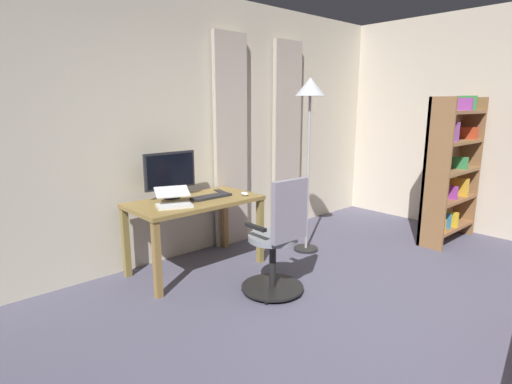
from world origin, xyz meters
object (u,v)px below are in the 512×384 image
Objects in this scene: office_chair at (278,242)px; laptop at (174,200)px; computer_monitor at (170,172)px; computer_keyboard at (211,197)px; computer_mouse at (245,194)px; bookshelf at (449,170)px; cell_phone_by_monitor at (219,191)px; desk at (195,209)px; floor_lamp at (310,106)px.

office_chair is 2.58× the size of laptop.
computer_keyboard is (-0.30, 0.27, -0.25)m from computer_monitor.
office_chair is 0.86m from computer_mouse.
bookshelf reaches higher than computer_monitor.
cell_phone_by_monitor is at bearing 81.36° from office_chair.
bookshelf is (-2.81, 1.28, 0.24)m from desk.
computer_keyboard is 0.31m from cell_phone_by_monitor.
computer_keyboard is at bearing 94.58° from office_chair.
computer_monitor is at bearing -95.79° from laptop.
floor_lamp is (-1.03, -0.56, 1.15)m from office_chair.
office_chair is 1.15m from cell_phone_by_monitor.
computer_monitor is 1.28× the size of computer_keyboard.
computer_monitor is 1.64m from floor_lamp.
laptop is (0.15, 0.30, -0.21)m from computer_monitor.
computer_keyboard is 0.22× the size of floor_lamp.
computer_mouse is 1.18m from floor_lamp.
laptop is 3.32m from bookshelf.
computer_monitor is at bearing -24.16° from floor_lamp.
bookshelf is at bearing 179.78° from laptop.
laptop reaches higher than cell_phone_by_monitor.
computer_mouse is at bearing 113.42° from cell_phone_by_monitor.
floor_lamp is at bearing 158.29° from cell_phone_by_monitor.
desk is 1.65m from floor_lamp.
computer_mouse is (-0.32, 0.15, 0.01)m from computer_keyboard.
bookshelf reaches higher than laptop.
computer_mouse reaches higher than cell_phone_by_monitor.
laptop is at bearing 63.05° from computer_monitor.
floor_lamp is at bearing 155.84° from computer_monitor.
desk is 0.99m from office_chair.
computer_mouse is at bearing 155.45° from computer_keyboard.
computer_monitor is 0.32× the size of bookshelf.
computer_keyboard is at bearing -17.87° from floor_lamp.
desk is 1.22× the size of office_chair.
desk is 3.09m from bookshelf.
laptop is at bearing -8.72° from computer_mouse.
floor_lamp is at bearing 162.13° from computer_keyboard.
computer_keyboard is 4.35× the size of computer_mouse.
cell_phone_by_monitor is 2.79m from bookshelf.
office_chair is at bearing 28.62° from floor_lamp.
computer_monitor is 0.29× the size of floor_lamp.
office_chair is 1.06m from laptop.
office_chair is at bearing 102.50° from desk.
computer_monitor is 0.40m from laptop.
desk is at bearing 30.61° from cell_phone_by_monitor.
laptop is (0.45, 0.03, 0.04)m from computer_keyboard.
desk is at bearing -24.55° from bookshelf.
floor_lamp is (-1.53, 0.32, 0.85)m from laptop.
laptop is (0.28, 0.07, 0.15)m from desk.
desk is at bearing -21.36° from computer_mouse.
desk is 2.31× the size of computer_monitor.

